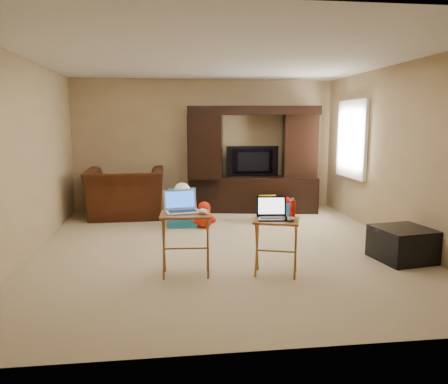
{
  "coord_description": "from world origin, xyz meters",
  "views": [
    {
      "loc": [
        -0.7,
        -5.73,
        1.7
      ],
      "look_at": [
        0.0,
        -0.2,
        0.8
      ],
      "focal_mm": 35.0,
      "sensor_mm": 36.0,
      "label": 1
    }
  ],
  "objects": [
    {
      "name": "laptop_right",
      "position": [
        0.42,
        -1.13,
        0.76
      ],
      "size": [
        0.36,
        0.31,
        0.24
      ],
      "primitive_type": "cube",
      "rotation": [
        0.0,
        0.0,
        -0.11
      ],
      "color": "black",
      "rests_on": "tray_table_right"
    },
    {
      "name": "child_rocker",
      "position": [
        -0.49,
        1.36,
        0.31
      ],
      "size": [
        0.5,
        0.56,
        0.62
      ],
      "primitive_type": null,
      "rotation": [
        0.0,
        0.0,
        -0.08
      ],
      "color": "#1A6D90",
      "rests_on": "floor"
    },
    {
      "name": "floor",
      "position": [
        0.0,
        0.0,
        0.0
      ],
      "size": [
        5.5,
        5.5,
        0.0
      ],
      "primitive_type": "plane",
      "color": "#C9B78B",
      "rests_on": "ground"
    },
    {
      "name": "television",
      "position": [
        0.89,
        2.39,
        0.95
      ],
      "size": [
        1.01,
        0.14,
        0.58
      ],
      "primitive_type": "imported",
      "rotation": [
        0.0,
        0.0,
        3.15
      ],
      "color": "black",
      "rests_on": "entertainment_center"
    },
    {
      "name": "ottoman",
      "position": [
        2.15,
        -0.83,
        0.2
      ],
      "size": [
        0.72,
        0.72,
        0.41
      ],
      "primitive_type": "cube",
      "rotation": [
        0.0,
        0.0,
        0.15
      ],
      "color": "black",
      "rests_on": "floor"
    },
    {
      "name": "mouse_right",
      "position": [
        0.59,
        -1.27,
        0.66
      ],
      "size": [
        0.11,
        0.15,
        0.05
      ],
      "primitive_type": "ellipsoid",
      "rotation": [
        0.0,
        0.0,
        -0.27
      ],
      "color": "#404045",
      "rests_on": "tray_table_right"
    },
    {
      "name": "wall_back",
      "position": [
        0.0,
        2.75,
        1.25
      ],
      "size": [
        5.0,
        0.0,
        5.0
      ],
      "primitive_type": "plane",
      "rotation": [
        1.57,
        0.0,
        0.0
      ],
      "color": "tan",
      "rests_on": "ground"
    },
    {
      "name": "laptop_left",
      "position": [
        -0.56,
        -1.0,
        0.83
      ],
      "size": [
        0.41,
        0.36,
        0.24
      ],
      "primitive_type": "cube",
      "rotation": [
        0.0,
        0.0,
        0.16
      ],
      "color": "silver",
      "rests_on": "tray_table_left"
    },
    {
      "name": "entertainment_center",
      "position": [
        0.89,
        2.42,
        0.99
      ],
      "size": [
        2.5,
        1.0,
        1.99
      ],
      "primitive_type": "cube",
      "rotation": [
        0.0,
        0.0,
        -0.17
      ],
      "color": "black",
      "rests_on": "floor"
    },
    {
      "name": "water_bottle",
      "position": [
        0.66,
        -1.07,
        0.73
      ],
      "size": [
        0.06,
        0.06,
        0.2
      ],
      "primitive_type": "cylinder",
      "color": "red",
      "rests_on": "tray_table_right"
    },
    {
      "name": "plush_toy",
      "position": [
        -0.15,
        1.16,
        0.22
      ],
      "size": [
        0.39,
        0.32,
        0.43
      ],
      "primitive_type": null,
      "color": "red",
      "rests_on": "floor"
    },
    {
      "name": "tray_table_right",
      "position": [
        0.46,
        -1.15,
        0.32
      ],
      "size": [
        0.59,
        0.53,
        0.64
      ],
      "primitive_type": "cube",
      "rotation": [
        0.0,
        0.0,
        -0.33
      ],
      "color": "#A86D28",
      "rests_on": "floor"
    },
    {
      "name": "tray_table_left",
      "position": [
        -0.53,
        -1.03,
        0.35
      ],
      "size": [
        0.57,
        0.47,
        0.71
      ],
      "primitive_type": "cube",
      "rotation": [
        0.0,
        0.0,
        -0.06
      ],
      "color": "#A36827",
      "rests_on": "floor"
    },
    {
      "name": "ceiling",
      "position": [
        0.0,
        0.0,
        2.5
      ],
      "size": [
        5.5,
        5.5,
        0.0
      ],
      "primitive_type": "plane",
      "rotation": [
        3.14,
        0.0,
        0.0
      ],
      "color": "silver",
      "rests_on": "ground"
    },
    {
      "name": "mouse_left",
      "position": [
        -0.34,
        -1.1,
        0.74
      ],
      "size": [
        0.12,
        0.16,
        0.06
      ],
      "primitive_type": "ellipsoid",
      "rotation": [
        0.0,
        0.0,
        0.24
      ],
      "color": "white",
      "rests_on": "tray_table_left"
    },
    {
      "name": "window_pane",
      "position": [
        2.48,
        1.55,
        1.4
      ],
      "size": [
        0.0,
        1.2,
        1.2
      ],
      "primitive_type": "plane",
      "rotation": [
        1.57,
        0.0,
        -1.57
      ],
      "color": "white",
      "rests_on": "ground"
    },
    {
      "name": "wall_front",
      "position": [
        0.0,
        -2.75,
        1.25
      ],
      "size": [
        5.0,
        0.0,
        5.0
      ],
      "primitive_type": "plane",
      "rotation": [
        -1.57,
        0.0,
        0.0
      ],
      "color": "tan",
      "rests_on": "ground"
    },
    {
      "name": "recliner",
      "position": [
        -1.47,
        2.14,
        0.43
      ],
      "size": [
        1.36,
        1.19,
        0.87
      ],
      "primitive_type": "imported",
      "rotation": [
        0.0,
        0.0,
        3.16
      ],
      "color": "#461E0F",
      "rests_on": "floor"
    },
    {
      "name": "wall_right",
      "position": [
        2.5,
        0.0,
        1.25
      ],
      "size": [
        0.0,
        5.5,
        5.5
      ],
      "primitive_type": "plane",
      "rotation": [
        1.57,
        0.0,
        -1.57
      ],
      "color": "tan",
      "rests_on": "ground"
    },
    {
      "name": "push_toy",
      "position": [
        1.1,
        1.55,
        0.22
      ],
      "size": [
        0.61,
        0.45,
        0.44
      ],
      "primitive_type": null,
      "rotation": [
        0.0,
        0.0,
        -0.05
      ],
      "color": "blue",
      "rests_on": "floor"
    },
    {
      "name": "window_frame",
      "position": [
        2.46,
        1.55,
        1.4
      ],
      "size": [
        0.06,
        1.14,
        1.34
      ],
      "primitive_type": "cube",
      "color": "white",
      "rests_on": "ground"
    },
    {
      "name": "wall_left",
      "position": [
        -2.5,
        0.0,
        1.25
      ],
      "size": [
        0.0,
        5.5,
        5.5
      ],
      "primitive_type": "plane",
      "rotation": [
        1.57,
        0.0,
        1.57
      ],
      "color": "tan",
      "rests_on": "ground"
    }
  ]
}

